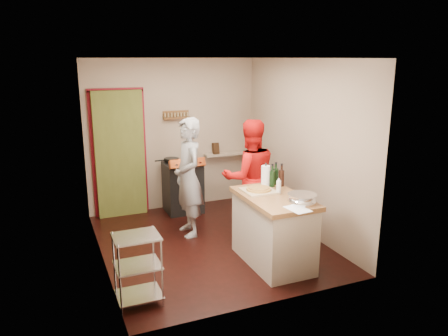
{
  "coord_description": "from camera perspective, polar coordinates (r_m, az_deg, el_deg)",
  "views": [
    {
      "loc": [
        -2.07,
        -5.49,
        2.62
      ],
      "look_at": [
        0.22,
        0.0,
        1.1
      ],
      "focal_mm": 35.0,
      "sensor_mm": 36.0,
      "label": 1
    }
  ],
  "objects": [
    {
      "name": "person_stripe",
      "position": [
        6.46,
        -4.67,
        -1.25
      ],
      "size": [
        0.43,
        0.65,
        1.77
      ],
      "primitive_type": "imported",
      "rotation": [
        0.0,
        0.0,
        -1.56
      ],
      "color": "#AAABAF",
      "rests_on": "ground"
    },
    {
      "name": "ceiling",
      "position": [
        5.87,
        -2.08,
        14.26
      ],
      "size": [
        3.0,
        3.5,
        0.02
      ],
      "primitive_type": "cube",
      "color": "white",
      "rests_on": "back_wall"
    },
    {
      "name": "back_wall",
      "position": [
        7.56,
        -11.32,
        2.72
      ],
      "size": [
        3.0,
        0.44,
        2.6
      ],
      "color": "gray",
      "rests_on": "ground"
    },
    {
      "name": "wire_shelving",
      "position": [
        4.88,
        -11.21,
        -12.47
      ],
      "size": [
        0.48,
        0.4,
        0.8
      ],
      "color": "silver",
      "rests_on": "ground"
    },
    {
      "name": "left_wall",
      "position": [
        5.68,
        -16.27,
        0.34
      ],
      "size": [
        0.04,
        3.5,
        2.6
      ],
      "primitive_type": "cube",
      "color": "gray",
      "rests_on": "ground"
    },
    {
      "name": "stove",
      "position": [
        7.55,
        -5.4,
        -2.41
      ],
      "size": [
        0.6,
        0.63,
        1.0
      ],
      "color": "black",
      "rests_on": "ground"
    },
    {
      "name": "right_wall",
      "position": [
        6.68,
        10.16,
        2.74
      ],
      "size": [
        0.04,
        3.5,
        2.6
      ],
      "primitive_type": "cube",
      "color": "gray",
      "rests_on": "ground"
    },
    {
      "name": "person_red",
      "position": [
        6.52,
        3.39,
        -1.23
      ],
      "size": [
        0.94,
        0.78,
        1.74
      ],
      "primitive_type": "imported",
      "rotation": [
        0.0,
        0.0,
        2.99
      ],
      "color": "red",
      "rests_on": "ground"
    },
    {
      "name": "island",
      "position": [
        5.7,
        6.49,
        -7.76
      ],
      "size": [
        0.71,
        1.3,
        1.22
      ],
      "color": "#C1B4A4",
      "rests_on": "ground"
    },
    {
      "name": "floor",
      "position": [
        6.43,
        -1.87,
        -9.7
      ],
      "size": [
        3.5,
        3.5,
        0.0
      ],
      "primitive_type": "plane",
      "color": "black",
      "rests_on": "ground"
    }
  ]
}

